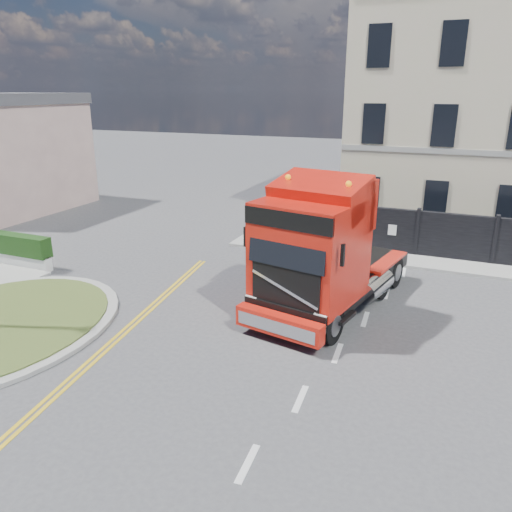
% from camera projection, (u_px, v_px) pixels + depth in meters
% --- Properties ---
extents(ground, '(120.00, 120.00, 0.00)m').
position_uv_depth(ground, '(244.00, 328.00, 14.96)').
color(ground, '#424244').
rests_on(ground, ground).
extents(hoarding_fence, '(18.80, 0.25, 2.00)m').
position_uv_depth(hoarding_fence, '(482.00, 241.00, 20.13)').
color(hoarding_fence, black).
rests_on(hoarding_fence, ground).
extents(georgian_building, '(12.30, 10.30, 12.80)m').
position_uv_depth(georgian_building, '(482.00, 111.00, 25.38)').
color(georgian_building, beige).
rests_on(georgian_building, ground).
extents(pavement_far, '(20.00, 1.60, 0.12)m').
position_uv_depth(pavement_far, '(464.00, 268.00, 19.84)').
color(pavement_far, gray).
rests_on(pavement_far, ground).
extents(truck, '(4.04, 7.58, 4.31)m').
position_uv_depth(truck, '(320.00, 256.00, 15.33)').
color(truck, black).
rests_on(truck, ground).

